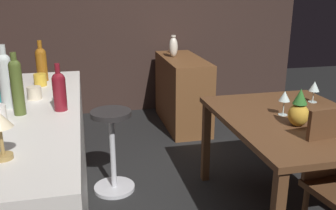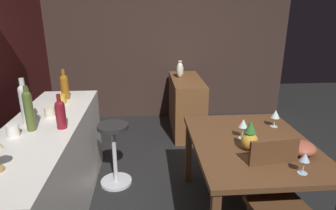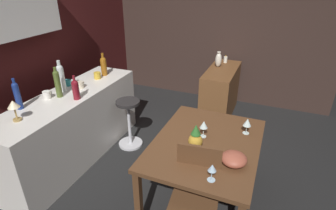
{
  "view_description": "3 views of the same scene",
  "coord_description": "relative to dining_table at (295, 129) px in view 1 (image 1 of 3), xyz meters",
  "views": [
    {
      "loc": [
        -2.3,
        1.0,
        1.6
      ],
      "look_at": [
        0.48,
        0.36,
        0.7
      ],
      "focal_mm": 39.6,
      "sensor_mm": 36.0,
      "label": 1
    },
    {
      "loc": [
        -2.3,
        0.47,
        1.82
      ],
      "look_at": [
        0.62,
        0.24,
        0.83
      ],
      "focal_mm": 30.89,
      "sensor_mm": 36.0,
      "label": 2
    },
    {
      "loc": [
        -2.3,
        -0.9,
        2.22
      ],
      "look_at": [
        0.52,
        0.27,
        0.71
      ],
      "focal_mm": 28.81,
      "sensor_mm": 36.0,
      "label": 3
    }
  ],
  "objects": [
    {
      "name": "ground_plane",
      "position": [
        0.15,
        0.41,
        -0.66
      ],
      "size": [
        9.0,
        9.0,
        0.0
      ],
      "primitive_type": "plane",
      "color": "black"
    },
    {
      "name": "wall_side_right",
      "position": [
        2.7,
        0.71,
        0.64
      ],
      "size": [
        0.1,
        4.4,
        2.6
      ],
      "primitive_type": "cube",
      "color": "#33231E",
      "rests_on": "ground_plane"
    },
    {
      "name": "dining_table",
      "position": [
        0.0,
        0.0,
        0.0
      ],
      "size": [
        1.3,
        0.99,
        0.74
      ],
      "color": "#56351E",
      "rests_on": "ground_plane"
    },
    {
      "name": "kitchen_counter",
      "position": [
        0.1,
        1.75,
        -0.21
      ],
      "size": [
        2.1,
        0.6,
        0.9
      ],
      "primitive_type": "cube",
      "color": "silver",
      "rests_on": "ground_plane"
    },
    {
      "name": "sideboard_cabinet",
      "position": [
        1.98,
        0.28,
        -0.25
      ],
      "size": [
        1.1,
        0.44,
        0.82
      ],
      "primitive_type": "cube",
      "color": "brown",
      "rests_on": "ground_plane"
    },
    {
      "name": "bar_stool",
      "position": [
        0.6,
        1.23,
        -0.29
      ],
      "size": [
        0.34,
        0.34,
        0.69
      ],
      "color": "#262323",
      "rests_on": "ground_plane"
    },
    {
      "name": "wine_glass_left",
      "position": [
        0.31,
        -0.33,
        0.2
      ],
      "size": [
        0.08,
        0.08,
        0.17
      ],
      "color": "silver",
      "rests_on": "dining_table"
    },
    {
      "name": "wine_glass_right",
      "position": [
        0.08,
        0.06,
        0.21
      ],
      "size": [
        0.08,
        0.08,
        0.18
      ],
      "color": "silver",
      "rests_on": "dining_table"
    },
    {
      "name": "pineapple_centerpiece",
      "position": [
        -0.13,
        0.08,
        0.19
      ],
      "size": [
        0.13,
        0.13,
        0.25
      ],
      "color": "gold",
      "rests_on": "dining_table"
    },
    {
      "name": "wine_bottle_olive",
      "position": [
        0.02,
        1.79,
        0.42
      ],
      "size": [
        0.07,
        0.07,
        0.36
      ],
      "color": "#475623",
      "rests_on": "kitchen_counter"
    },
    {
      "name": "wine_bottle_clear",
      "position": [
        0.18,
        1.87,
        0.43
      ],
      "size": [
        0.08,
        0.08,
        0.39
      ],
      "color": "silver",
      "rests_on": "kitchen_counter"
    },
    {
      "name": "wine_bottle_ruby",
      "position": [
        0.05,
        1.56,
        0.37
      ],
      "size": [
        0.08,
        0.08,
        0.28
      ],
      "color": "maroon",
      "rests_on": "kitchen_counter"
    },
    {
      "name": "wine_bottle_amber",
      "position": [
        0.85,
        1.73,
        0.39
      ],
      "size": [
        0.08,
        0.08,
        0.32
      ],
      "color": "#8C5114",
      "rests_on": "kitchen_counter"
    },
    {
      "name": "cup_cream",
      "position": [
        0.33,
        1.74,
        0.28
      ],
      "size": [
        0.13,
        0.09,
        0.08
      ],
      "color": "beige",
      "rests_on": "kitchen_counter"
    },
    {
      "name": "cup_teal",
      "position": [
        0.33,
        1.94,
        0.28
      ],
      "size": [
        0.11,
        0.08,
        0.08
      ],
      "color": "teal",
      "rests_on": "kitchen_counter"
    },
    {
      "name": "cup_mustard",
      "position": [
        0.69,
        1.74,
        0.29
      ],
      "size": [
        0.13,
        0.09,
        0.09
      ],
      "color": "gold",
      "rests_on": "kitchen_counter"
    },
    {
      "name": "pillar_candle_tall",
      "position": [
        2.35,
        0.32,
        0.21
      ],
      "size": [
        0.06,
        0.06,
        0.13
      ],
      "color": "white",
      "rests_on": "sideboard_cabinet"
    },
    {
      "name": "vase_ceramic_ivory",
      "position": [
        2.06,
        0.38,
        0.28
      ],
      "size": [
        0.1,
        0.1,
        0.26
      ],
      "color": "beige",
      "rests_on": "sideboard_cabinet"
    }
  ]
}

